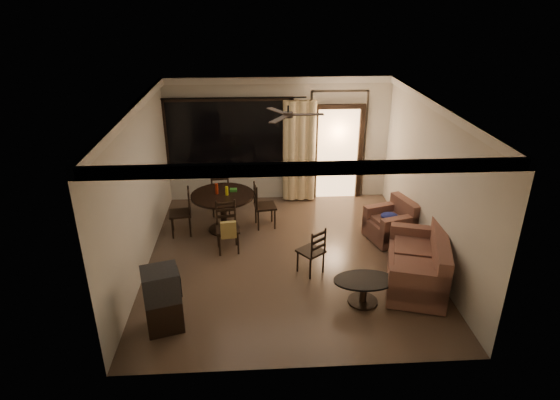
{
  "coord_description": "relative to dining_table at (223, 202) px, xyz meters",
  "views": [
    {
      "loc": [
        -0.58,
        -7.36,
        4.46
      ],
      "look_at": [
        -0.12,
        0.2,
        1.07
      ],
      "focal_mm": 30.0,
      "sensor_mm": 36.0,
      "label": 1
    }
  ],
  "objects": [
    {
      "name": "dining_chair_east",
      "position": [
        0.83,
        0.11,
        -0.34
      ],
      "size": [
        0.47,
        0.47,
        0.95
      ],
      "rotation": [
        0.0,
        0.0,
        1.71
      ],
      "color": "black",
      "rests_on": "ground"
    },
    {
      "name": "dining_table",
      "position": [
        0.0,
        0.0,
        0.0
      ],
      "size": [
        1.26,
        1.26,
        1.01
      ],
      "rotation": [
        0.0,
        0.0,
        0.14
      ],
      "color": "black",
      "rests_on": "ground"
    },
    {
      "name": "sofa",
      "position": [
        3.31,
        -2.14,
        -0.26
      ],
      "size": [
        1.32,
        1.84,
        0.89
      ],
      "rotation": [
        0.0,
        0.0,
        -0.29
      ],
      "color": "#3F1E1D",
      "rests_on": "ground"
    },
    {
      "name": "dining_chair_west",
      "position": [
        -0.83,
        -0.12,
        -0.34
      ],
      "size": [
        0.47,
        0.47,
        0.95
      ],
      "rotation": [
        0.0,
        0.0,
        -1.43
      ],
      "color": "black",
      "rests_on": "ground"
    },
    {
      "name": "armchair",
      "position": [
        3.3,
        -0.59,
        -0.29
      ],
      "size": [
        0.98,
        0.98,
        0.79
      ],
      "rotation": [
        0.0,
        0.0,
        0.3
      ],
      "color": "#3F1E1D",
      "rests_on": "ground"
    },
    {
      "name": "coffee_table",
      "position": [
        2.28,
        -2.58,
        -0.34
      ],
      "size": [
        0.96,
        0.57,
        0.42
      ],
      "rotation": [
        0.0,
        0.0,
        -0.17
      ],
      "color": "black",
      "rests_on": "ground"
    },
    {
      "name": "ground",
      "position": [
        1.2,
        -1.17,
        -0.62
      ],
      "size": [
        5.5,
        5.5,
        0.0
      ],
      "primitive_type": "plane",
      "color": "#7F6651",
      "rests_on": "ground"
    },
    {
      "name": "side_chair",
      "position": [
        1.57,
        -1.68,
        -0.36
      ],
      "size": [
        0.54,
        0.54,
        0.87
      ],
      "rotation": [
        0.0,
        0.0,
        3.8
      ],
      "color": "black",
      "rests_on": "ground"
    },
    {
      "name": "room_shell",
      "position": [
        1.79,
        0.6,
        1.21
      ],
      "size": [
        5.5,
        6.7,
        5.5
      ],
      "color": "beige",
      "rests_on": "ground"
    },
    {
      "name": "dining_chair_north",
      "position": [
        -0.11,
        0.78,
        -0.34
      ],
      "size": [
        0.47,
        0.47,
        0.95
      ],
      "rotation": [
        0.0,
        0.0,
        3.28
      ],
      "color": "black",
      "rests_on": "ground"
    },
    {
      "name": "dining_chair_south",
      "position": [
        0.12,
        -0.85,
        -0.31
      ],
      "size": [
        0.47,
        0.52,
        0.95
      ],
      "rotation": [
        0.0,
        0.0,
        0.14
      ],
      "color": "black",
      "rests_on": "ground"
    },
    {
      "name": "tv_cabinet",
      "position": [
        -0.71,
        -2.99,
        -0.14
      ],
      "size": [
        0.61,
        0.57,
        0.96
      ],
      "rotation": [
        0.0,
        0.0,
        0.28
      ],
      "color": "black",
      "rests_on": "ground"
    }
  ]
}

